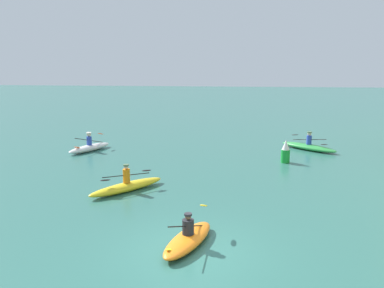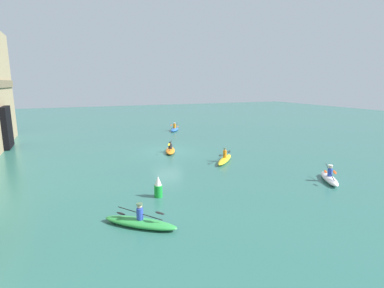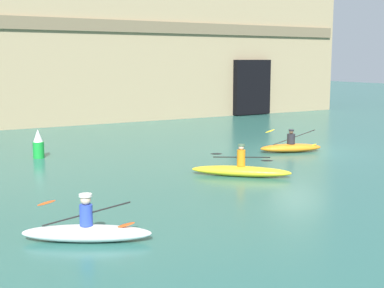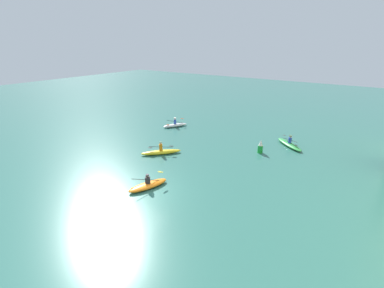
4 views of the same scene
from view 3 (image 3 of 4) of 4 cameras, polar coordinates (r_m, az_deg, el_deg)
name	(u,v)px [view 3 (image 3 of 4)]	position (r m, az deg, el deg)	size (l,w,h in m)	color
ground_plane	(297,151)	(24.73, 11.15, -0.72)	(120.00, 120.00, 0.00)	#2D665B
cliff_bluff	(101,35)	(38.94, -9.70, 11.39)	(36.73, 8.42, 11.66)	#9E8966
kayak_white	(87,231)	(12.54, -11.18, -9.12)	(2.90, 2.11, 1.11)	white
kayak_yellow	(241,170)	(19.04, 5.24, -2.77)	(3.06, 2.89, 1.15)	yellow
kayak_orange	(291,147)	(24.34, 10.49, -0.32)	(2.95, 1.73, 1.05)	orange
marker_buoy	(38,145)	(23.31, -16.07, -0.09)	(0.46, 0.46, 1.22)	green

